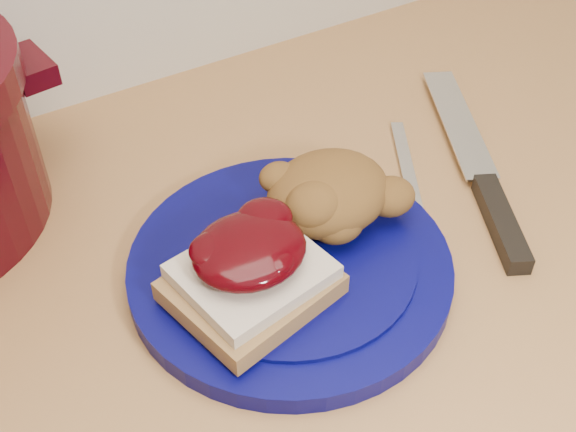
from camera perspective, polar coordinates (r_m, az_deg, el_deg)
plate at (r=0.64m, az=0.16°, el=-4.02°), size 0.32×0.32×0.02m
sandwich at (r=0.58m, az=-2.98°, el=-4.27°), size 0.14×0.13×0.06m
stuffing_mound at (r=0.65m, az=3.19°, el=1.87°), size 0.13×0.11×0.06m
chef_knife at (r=0.74m, az=15.53°, el=1.86°), size 0.17×0.30×0.02m
butter_knife at (r=0.75m, az=9.47°, el=3.35°), size 0.10×0.16×0.00m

